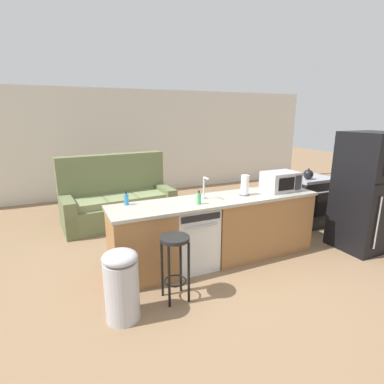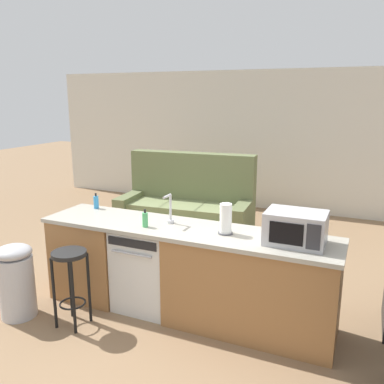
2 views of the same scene
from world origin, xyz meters
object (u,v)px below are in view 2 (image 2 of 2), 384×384
trash_bin (16,280)px  dish_soap_bottle (96,202)px  bar_stool (70,272)px  couch (187,211)px  microwave (296,228)px  paper_towel_roll (226,219)px  soap_bottle (145,220)px  dishwasher (148,267)px

trash_bin → dish_soap_bottle: bearing=72.7°
bar_stool → couch: size_ratio=0.36×
microwave → paper_towel_roll: (-0.63, 0.00, -0.00)m
dish_soap_bottle → couch: size_ratio=0.09×
microwave → bar_stool: 2.08m
paper_towel_roll → bar_stool: (-1.30, -0.62, -0.50)m
trash_bin → couch: 2.92m
microwave → trash_bin: microwave is taller
soap_bottle → couch: couch is taller
soap_bottle → paper_towel_roll: bearing=9.3°
dishwasher → trash_bin: 1.29m
microwave → soap_bottle: microwave is taller
dishwasher → soap_bottle: size_ratio=4.77×
dish_soap_bottle → soap_bottle: bearing=-22.7°
paper_towel_roll → couch: bearing=122.4°
dishwasher → trash_bin: size_ratio=1.14×
soap_bottle → dishwasher: bearing=112.3°
bar_stool → dishwasher: bearing=52.5°
paper_towel_roll → dish_soap_bottle: paper_towel_roll is taller
paper_towel_roll → bar_stool: paper_towel_roll is taller
couch → dish_soap_bottle: bearing=-96.9°
microwave → bar_stool: (-1.92, -0.61, -0.50)m
dish_soap_bottle → bar_stool: size_ratio=0.24×
dish_soap_bottle → couch: couch is taller
microwave → bar_stool: microwave is taller
microwave → couch: couch is taller
dish_soap_bottle → trash_bin: 1.14m
microwave → trash_bin: size_ratio=0.68×
couch → microwave: bearing=-47.3°
dishwasher → soap_bottle: (0.05, -0.12, 0.55)m
couch → paper_towel_roll: bearing=-57.6°
dishwasher → paper_towel_roll: (0.82, 0.00, 0.62)m
microwave → trash_bin: bearing=-164.4°
bar_stool → paper_towel_roll: bearing=25.5°
dishwasher → couch: size_ratio=0.41×
microwave → soap_bottle: 1.40m
couch → trash_bin: bearing=-100.4°
dish_soap_bottle → dishwasher: bearing=-16.0°
soap_bottle → couch: bearing=104.7°
dishwasher → couch: (-0.55, 2.16, -0.03)m
trash_bin → paper_towel_roll: bearing=20.5°
dishwasher → paper_towel_roll: 1.03m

